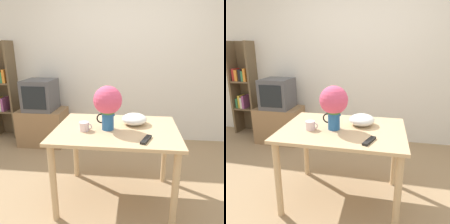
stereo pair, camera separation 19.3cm
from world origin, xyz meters
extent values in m
plane|color=#9E7F5B|center=(0.00, 0.00, 0.00)|extent=(12.00, 12.00, 0.00)
cube|color=silver|center=(0.00, 1.72, 1.30)|extent=(8.00, 0.05, 2.60)
cube|color=tan|center=(-0.02, 0.08, 0.77)|extent=(1.16, 0.84, 0.03)
cylinder|color=tan|center=(-0.54, -0.28, 0.38)|extent=(0.06, 0.06, 0.75)
cylinder|color=tan|center=(0.50, -0.28, 0.38)|extent=(0.06, 0.06, 0.75)
cylinder|color=tan|center=(-0.54, 0.44, 0.38)|extent=(0.06, 0.06, 0.75)
cylinder|color=tan|center=(0.50, 0.44, 0.38)|extent=(0.06, 0.06, 0.75)
cylinder|color=#235B9E|center=(-0.10, 0.05, 0.88)|extent=(0.11, 0.11, 0.19)
cone|color=#235B9E|center=(-0.05, 0.05, 0.94)|extent=(0.04, 0.04, 0.05)
torus|color=black|center=(-0.16, 0.05, 0.88)|extent=(0.10, 0.01, 0.10)
sphere|color=#3D7033|center=(-0.10, 0.05, 1.02)|extent=(0.20, 0.20, 0.20)
sphere|color=#DB4C70|center=(-0.10, 0.05, 1.06)|extent=(0.26, 0.26, 0.26)
cylinder|color=silver|center=(-0.31, -0.01, 0.82)|extent=(0.09, 0.09, 0.08)
torus|color=silver|center=(-0.26, -0.01, 0.82)|extent=(0.06, 0.01, 0.06)
ellipsoid|color=white|center=(0.15, 0.21, 0.84)|extent=(0.25, 0.25, 0.11)
cube|color=black|center=(0.25, -0.18, 0.79)|extent=(0.10, 0.19, 0.02)
cube|color=#8E6B47|center=(-1.32, 1.32, 0.29)|extent=(0.72, 0.48, 0.57)
cube|color=#4C4C51|center=(-1.32, 1.32, 0.81)|extent=(0.45, 0.46, 0.47)
cube|color=black|center=(-1.32, 1.08, 0.81)|extent=(0.35, 0.01, 0.34)
cube|color=brown|center=(-1.89, 1.56, 0.81)|extent=(0.04, 0.28, 1.62)
cube|color=brown|center=(-2.09, 1.69, 0.81)|extent=(0.42, 0.01, 1.62)
cube|color=brown|center=(-2.09, 1.56, 0.45)|extent=(0.35, 0.25, 0.03)
cube|color=gold|center=(-2.17, 1.55, 0.58)|extent=(0.04, 0.17, 0.23)
cube|color=silver|center=(-2.12, 1.55, 0.57)|extent=(0.04, 0.20, 0.19)
cube|color=#934784|center=(-2.08, 1.55, 0.58)|extent=(0.04, 0.21, 0.23)
cube|color=brown|center=(-2.09, 1.56, 0.94)|extent=(0.35, 0.25, 0.03)
cube|color=black|center=(-2.08, 1.55, 1.05)|extent=(0.06, 0.17, 0.20)
cube|color=#337A4C|center=(-2.03, 1.55, 1.04)|extent=(0.04, 0.21, 0.17)
cube|color=orange|center=(-1.98, 1.55, 1.06)|extent=(0.04, 0.23, 0.22)
camera|label=1|loc=(0.16, -1.86, 1.53)|focal=35.00mm
camera|label=2|loc=(0.35, -1.83, 1.53)|focal=35.00mm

